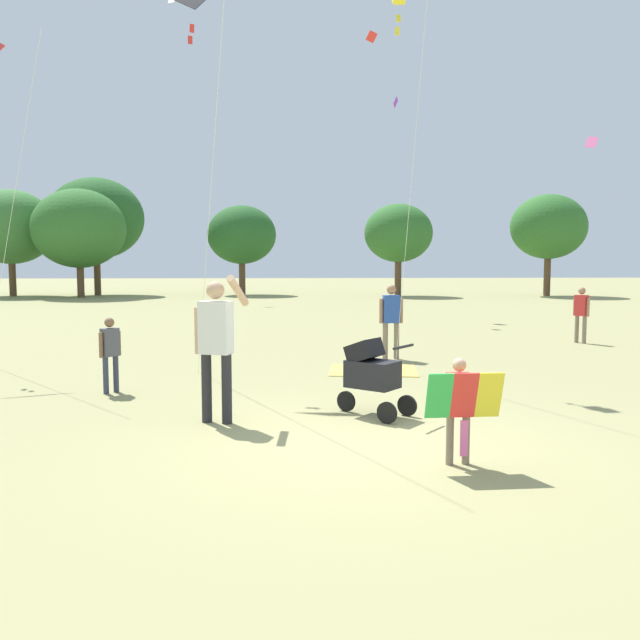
{
  "coord_description": "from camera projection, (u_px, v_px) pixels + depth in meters",
  "views": [
    {
      "loc": [
        -0.86,
        -7.34,
        2.1
      ],
      "look_at": [
        -0.47,
        1.17,
        1.3
      ],
      "focal_mm": 37.73,
      "sensor_mm": 36.0,
      "label": 1
    }
  ],
  "objects": [
    {
      "name": "picnic_blanket",
      "position": [
        373.0,
        370.0,
        12.44
      ],
      "size": [
        1.73,
        1.48,
        0.02
      ],
      "primitive_type": "cube",
      "rotation": [
        0.0,
        0.0,
        -0.11
      ],
      "color": "gold",
      "rests_on": "ground"
    },
    {
      "name": "person_red_shirt",
      "position": [
        110.0,
        349.0,
        10.35
      ],
      "size": [
        0.28,
        0.3,
        1.17
      ],
      "color": "#33384C",
      "rests_on": "ground"
    },
    {
      "name": "distant_kites_cluster",
      "position": [
        304.0,
        22.0,
        25.7
      ],
      "size": [
        24.74,
        13.29,
        11.18
      ],
      "color": "purple"
    },
    {
      "name": "person_couple_left",
      "position": [
        391.0,
        315.0,
        13.77
      ],
      "size": [
        0.49,
        0.22,
        1.54
      ],
      "color": "#7F705B",
      "rests_on": "ground"
    },
    {
      "name": "person_adult_flyer",
      "position": [
        216.0,
        338.0,
        8.44
      ],
      "size": [
        0.69,
        0.54,
        1.88
      ],
      "color": "#232328",
      "rests_on": "ground"
    },
    {
      "name": "child_with_butterfly_kite",
      "position": [
        460.0,
        401.0,
        6.73
      ],
      "size": [
        0.76,
        0.36,
        1.09
      ],
      "color": "#7F705B",
      "rests_on": "ground"
    },
    {
      "name": "treeline_distant",
      "position": [
        131.0,
        225.0,
        35.8
      ],
      "size": [
        39.47,
        6.51,
        6.42
      ],
      "color": "brown",
      "rests_on": "ground"
    },
    {
      "name": "person_sitting_far",
      "position": [
        581.0,
        310.0,
        16.38
      ],
      "size": [
        0.31,
        0.38,
        1.37
      ],
      "color": "#7F705B",
      "rests_on": "ground"
    },
    {
      "name": "stroller",
      "position": [
        371.0,
        370.0,
        8.87
      ],
      "size": [
        1.03,
        0.92,
        1.03
      ],
      "color": "black",
      "rests_on": "ground"
    },
    {
      "name": "kite_adult_black",
      "position": [
        193.0,
        3.0,
        11.54
      ],
      "size": [
        1.53,
        3.94,
        7.14
      ],
      "color": "black",
      "rests_on": "ground"
    },
    {
      "name": "ground_plane",
      "position": [
        367.0,
        445.0,
        7.54
      ],
      "size": [
        120.0,
        120.0,
        0.0
      ],
      "primitive_type": "plane",
      "color": "#938E5B"
    }
  ]
}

